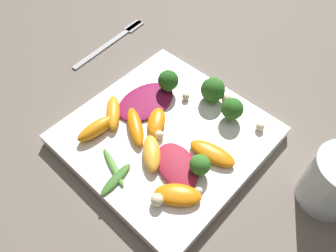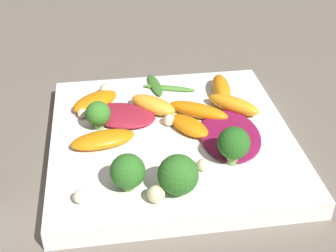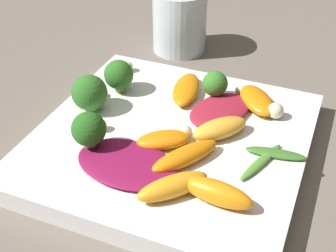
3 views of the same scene
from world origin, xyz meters
name	(u,v)px [view 3 (image 3 of 3)]	position (x,y,z in m)	size (l,w,h in m)	color
ground_plane	(171,151)	(0.00, 0.00, 0.00)	(2.40, 2.40, 0.00)	#6B6056
plate	(171,142)	(0.00, 0.00, 0.01)	(0.29, 0.29, 0.02)	white
drinking_glass	(180,21)	(0.24, 0.08, 0.05)	(0.08, 0.08, 0.09)	silver
radicchio_leaf_0	(127,163)	(-0.07, 0.02, 0.03)	(0.08, 0.11, 0.01)	maroon
radicchio_leaf_1	(220,110)	(0.06, -0.04, 0.03)	(0.10, 0.08, 0.01)	maroon
orange_segment_0	(220,129)	(0.02, -0.05, 0.03)	(0.07, 0.06, 0.02)	#FCAD33
orange_segment_1	(217,193)	(-0.08, -0.08, 0.03)	(0.03, 0.07, 0.02)	orange
orange_segment_2	(185,156)	(-0.04, -0.03, 0.03)	(0.08, 0.06, 0.02)	orange
orange_segment_3	(166,140)	(-0.02, 0.00, 0.03)	(0.06, 0.06, 0.02)	orange
orange_segment_4	(257,100)	(0.09, -0.07, 0.03)	(0.07, 0.07, 0.02)	orange
orange_segment_5	(173,186)	(-0.09, -0.04, 0.03)	(0.07, 0.06, 0.02)	orange
orange_segment_6	(186,89)	(0.08, 0.01, 0.03)	(0.08, 0.04, 0.02)	orange
broccoli_floret_0	(89,130)	(-0.06, 0.07, 0.05)	(0.04, 0.04, 0.04)	#7A9E51
broccoli_floret_1	(215,84)	(0.09, -0.02, 0.04)	(0.03, 0.03, 0.04)	#84AD5B
broccoli_floret_2	(119,75)	(0.06, 0.09, 0.05)	(0.04, 0.04, 0.04)	#7A9E51
broccoli_floret_3	(89,93)	(0.01, 0.10, 0.05)	(0.04, 0.04, 0.04)	#7A9E51
arugula_sprig_0	(261,162)	(-0.01, -0.10, 0.03)	(0.07, 0.03, 0.01)	#518E33
arugula_sprig_1	(276,153)	(0.01, -0.11, 0.03)	(0.02, 0.06, 0.01)	#3D7528
macadamia_nut_0	(184,134)	(0.00, -0.02, 0.03)	(0.01, 0.01, 0.01)	beige
macadamia_nut_1	(128,66)	(0.11, 0.11, 0.03)	(0.01, 0.01, 0.01)	beige
macadamia_nut_2	(240,91)	(0.11, -0.05, 0.03)	(0.01, 0.01, 0.01)	beige
macadamia_nut_3	(275,111)	(0.07, -0.10, 0.03)	(0.02, 0.02, 0.02)	beige
macadamia_nut_4	(93,91)	(0.03, 0.11, 0.03)	(0.02, 0.02, 0.02)	beige
macadamia_nut_5	(101,125)	(-0.02, 0.07, 0.03)	(0.01, 0.01, 0.01)	beige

